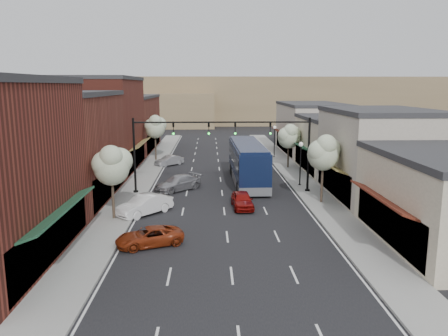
{
  "coord_description": "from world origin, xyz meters",
  "views": [
    {
      "loc": [
        -1.12,
        -31.52,
        9.86
      ],
      "look_at": [
        0.21,
        8.92,
        2.2
      ],
      "focal_mm": 35.0,
      "sensor_mm": 36.0,
      "label": 1
    }
  ],
  "objects": [
    {
      "name": "lamp_post_near",
      "position": [
        7.8,
        10.5,
        3.01
      ],
      "size": [
        0.44,
        0.44,
        4.44
      ],
      "color": "black",
      "rests_on": "ground"
    },
    {
      "name": "bldg_right_midnear",
      "position": [
        13.72,
        6.0,
        3.91
      ],
      "size": [
        9.14,
        12.1,
        7.9
      ],
      "color": "#B7AC9C",
      "rests_on": "ground"
    },
    {
      "name": "coach_bus",
      "position": [
        2.75,
        12.46,
        2.13
      ],
      "size": [
        3.23,
        13.52,
        4.11
      ],
      "rotation": [
        0.0,
        0.0,
        0.02
      ],
      "color": "#0D1735",
      "rests_on": "ground"
    },
    {
      "name": "sidewalk_left",
      "position": [
        -8.4,
        18.5,
        0.07
      ],
      "size": [
        2.8,
        73.0,
        0.15
      ],
      "primitive_type": "cube",
      "color": "gray",
      "rests_on": "ground"
    },
    {
      "name": "hill_near",
      "position": [
        -25.0,
        78.0,
        4.0
      ],
      "size": [
        50.0,
        20.0,
        8.0
      ],
      "primitive_type": "cube",
      "color": "#7A6647",
      "rests_on": "ground"
    },
    {
      "name": "tree_right_far",
      "position": [
        8.35,
        19.94,
        3.99
      ],
      "size": [
        2.85,
        2.65,
        5.43
      ],
      "color": "#47382B",
      "rests_on": "ground"
    },
    {
      "name": "red_hatchback",
      "position": [
        1.5,
        2.87,
        0.68
      ],
      "size": [
        1.81,
        4.06,
        1.35
      ],
      "primitive_type": "imported",
      "rotation": [
        0.0,
        0.0,
        0.05
      ],
      "color": "maroon",
      "rests_on": "ground"
    },
    {
      "name": "hill_far",
      "position": [
        0.0,
        90.0,
        6.0
      ],
      "size": [
        120.0,
        30.0,
        12.0
      ],
      "primitive_type": "cube",
      "color": "#7A6647",
      "rests_on": "ground"
    },
    {
      "name": "sidewalk_right",
      "position": [
        8.4,
        18.5,
        0.07
      ],
      "size": [
        2.8,
        73.0,
        0.15
      ],
      "primitive_type": "cube",
      "color": "gray",
      "rests_on": "ground"
    },
    {
      "name": "bldg_left_midnear",
      "position": [
        -14.23,
        6.0,
        4.66
      ],
      "size": [
        10.14,
        14.1,
        9.4
      ],
      "color": "brown",
      "rests_on": "ground"
    },
    {
      "name": "parked_car_a",
      "position": [
        -4.93,
        -5.44,
        0.58
      ],
      "size": [
        4.62,
        3.34,
        1.17
      ],
      "primitive_type": "imported",
      "rotation": [
        0.0,
        0.0,
        -1.2
      ],
      "color": "maroon",
      "rests_on": "ground"
    },
    {
      "name": "parked_car_c",
      "position": [
        -4.2,
        9.18,
        0.71
      ],
      "size": [
        4.95,
        4.82,
        1.42
      ],
      "primitive_type": "imported",
      "rotation": [
        0.0,
        0.0,
        -0.82
      ],
      "color": "#939297",
      "rests_on": "ground"
    },
    {
      "name": "signal_mast_right",
      "position": [
        5.62,
        8.0,
        4.62
      ],
      "size": [
        8.22,
        0.46,
        7.0
      ],
      "color": "black",
      "rests_on": "ground"
    },
    {
      "name": "bldg_left_midfar",
      "position": [
        -14.24,
        20.0,
        5.4
      ],
      "size": [
        10.14,
        14.1,
        10.9
      ],
      "color": "maroon",
      "rests_on": "ground"
    },
    {
      "name": "tree_left_near",
      "position": [
        -8.25,
        -0.06,
        4.22
      ],
      "size": [
        2.85,
        2.65,
        5.69
      ],
      "color": "#47382B",
      "rests_on": "ground"
    },
    {
      "name": "parked_car_b",
      "position": [
        -6.2,
        1.31,
        0.77
      ],
      "size": [
        4.33,
        4.54,
        1.53
      ],
      "primitive_type": "imported",
      "rotation": [
        0.0,
        0.0,
        -0.74
      ],
      "color": "white",
      "rests_on": "ground"
    },
    {
      "name": "bldg_right_far",
      "position": [
        13.71,
        32.0,
        3.66
      ],
      "size": [
        9.14,
        16.1,
        7.4
      ],
      "color": "#B7AC9C",
      "rests_on": "ground"
    },
    {
      "name": "curb_left",
      "position": [
        -7.0,
        18.5,
        0.07
      ],
      "size": [
        0.25,
        73.0,
        0.17
      ],
      "primitive_type": "cube",
      "color": "gray",
      "rests_on": "ground"
    },
    {
      "name": "parked_car_e",
      "position": [
        -6.2,
        22.39,
        0.63
      ],
      "size": [
        3.66,
        3.61,
        1.26
      ],
      "primitive_type": "imported",
      "rotation": [
        0.0,
        0.0,
        -0.8
      ],
      "color": "#A7A8AD",
      "rests_on": "ground"
    },
    {
      "name": "lamp_post_far",
      "position": [
        7.8,
        28.0,
        3.01
      ],
      "size": [
        0.44,
        0.44,
        4.44
      ],
      "color": "black",
      "rests_on": "ground"
    },
    {
      "name": "tree_left_far",
      "position": [
        -8.25,
        25.94,
        4.6
      ],
      "size": [
        2.85,
        2.65,
        6.13
      ],
      "color": "#47382B",
      "rests_on": "ground"
    },
    {
      "name": "curb_right",
      "position": [
        7.0,
        18.5,
        0.07
      ],
      "size": [
        0.25,
        73.0,
        0.17
      ],
      "primitive_type": "cube",
      "color": "gray",
      "rests_on": "ground"
    },
    {
      "name": "bldg_left_far",
      "position": [
        -14.22,
        36.0,
        4.16
      ],
      "size": [
        10.14,
        18.1,
        8.4
      ],
      "color": "brown",
      "rests_on": "ground"
    },
    {
      "name": "bldg_right_midfar",
      "position": [
        13.7,
        18.0,
        3.17
      ],
      "size": [
        9.14,
        12.1,
        6.4
      ],
      "color": "beige",
      "rests_on": "ground"
    },
    {
      "name": "tree_right_near",
      "position": [
        8.35,
        3.94,
        4.45
      ],
      "size": [
        2.85,
        2.65,
        5.95
      ],
      "color": "#47382B",
      "rests_on": "ground"
    },
    {
      "name": "signal_mast_left",
      "position": [
        -5.62,
        8.0,
        4.62
      ],
      "size": [
        8.22,
        0.46,
        7.0
      ],
      "color": "black",
      "rests_on": "ground"
    },
    {
      "name": "ground",
      "position": [
        0.0,
        0.0,
        0.0
      ],
      "size": [
        160.0,
        160.0,
        0.0
      ],
      "primitive_type": "plane",
      "color": "black",
      "rests_on": "ground"
    }
  ]
}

